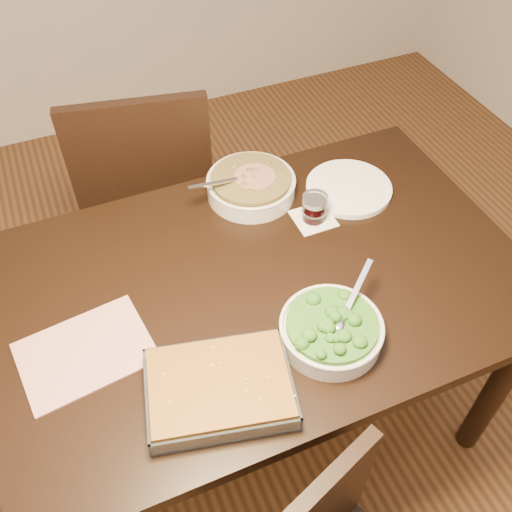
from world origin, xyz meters
The scene contains 10 objects.
ground centered at (0.00, 0.00, 0.00)m, with size 4.00×4.00×0.00m, color #412612.
table centered at (0.00, 0.00, 0.65)m, with size 1.40×0.90×0.75m.
magazine_a centered at (-0.48, -0.05, 0.75)m, with size 0.30×0.22×0.01m, color #AB303B.
coaster centered at (0.22, 0.15, 0.75)m, with size 0.11×0.11×0.00m, color white.
stew_bowl centered at (0.10, 0.32, 0.79)m, with size 0.29×0.27×0.10m.
broccoli_bowl centered at (0.07, -0.24, 0.78)m, with size 0.25×0.25×0.10m.
baking_dish centered at (-0.22, -0.28, 0.78)m, with size 0.36×0.30×0.06m.
wine_tumbler centered at (0.22, 0.15, 0.80)m, with size 0.07×0.07×0.08m.
dinner_plate centered at (0.38, 0.22, 0.76)m, with size 0.26×0.26×0.02m, color white.
chair_far centered at (-0.14, 0.72, 0.54)m, with size 0.53×0.53×0.97m.
Camera 1 is at (-0.39, -0.89, 1.90)m, focal length 40.00 mm.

